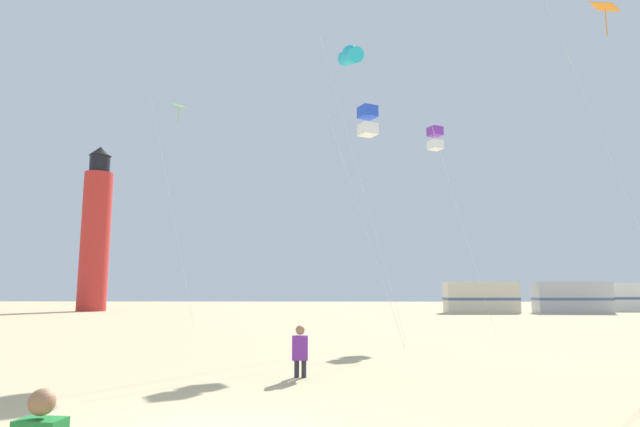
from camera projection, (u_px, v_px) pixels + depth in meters
name	position (u px, v px, depth m)	size (l,w,h in m)	color
kite_flyer_standing	(300.00, 351.00, 11.75)	(0.35, 0.52, 1.16)	#722D99
kite_box_violet	(435.00, 139.00, 26.69)	(2.97, 2.78, 10.04)	silver
kite_tube_cyan	(350.00, 56.00, 24.42)	(3.39, 3.36, 13.24)	silver
kite_diamond_orange	(605.00, 21.00, 20.43)	(3.05, 3.05, 12.97)	silver
kite_box_blue	(368.00, 121.00, 20.51)	(2.59, 1.95, 8.94)	silver
kite_diamond_lime	(178.00, 116.00, 33.00)	(2.87, 2.31, 13.53)	silver
lighthouse_distant	(96.00, 233.00, 54.26)	(2.80, 2.80, 16.80)	red
rv_van_cream	(481.00, 297.00, 48.54)	(6.51, 2.55, 2.80)	beige
rv_van_silver	(572.00, 298.00, 48.08)	(6.49, 2.47, 2.80)	#B7BABF
rv_van_white	(624.00, 297.00, 53.49)	(6.50, 2.51, 2.80)	white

